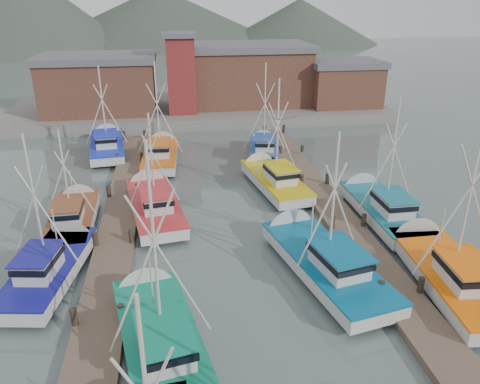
{
  "coord_description": "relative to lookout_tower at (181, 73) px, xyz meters",
  "views": [
    {
      "loc": [
        -3.36,
        -19.27,
        13.69
      ],
      "look_at": [
        0.49,
        6.28,
        2.6
      ],
      "focal_mm": 35.0,
      "sensor_mm": 36.0,
      "label": 1
    }
  ],
  "objects": [
    {
      "name": "gull_far",
      "position": [
        3.99,
        -30.5,
        2.45
      ],
      "size": [
        1.55,
        0.64,
        0.24
      ],
      "rotation": [
        0.0,
        0.0,
        -0.2
      ],
      "color": "gray",
      "rests_on": "ground"
    },
    {
      "name": "distant_hills",
      "position": [
        -10.76,
        89.59,
        -5.55
      ],
      "size": [
        175.0,
        140.0,
        42.0
      ],
      "color": "#3F493D",
      "rests_on": "ground"
    },
    {
      "name": "boat_11",
      "position": [
        11.87,
        -26.22,
        -4.87
      ],
      "size": [
        3.65,
        9.14,
        8.9
      ],
      "rotation": [
        0.0,
        0.0,
        0.01
      ],
      "color": "black",
      "rests_on": "ground"
    },
    {
      "name": "shed_right",
      "position": [
        19.0,
        1.0,
        -1.71
      ],
      "size": [
        8.48,
        6.36,
        5.2
      ],
      "color": "brown",
      "rests_on": "quay"
    },
    {
      "name": "boat_6",
      "position": [
        -7.82,
        -30.37,
        -4.87
      ],
      "size": [
        3.86,
        8.69,
        8.58
      ],
      "rotation": [
        0.0,
        0.0,
        -0.16
      ],
      "color": "black",
      "rests_on": "ground"
    },
    {
      "name": "gull_near",
      "position": [
        2.22,
        -38.93,
        3.51
      ],
      "size": [
        1.55,
        0.64,
        0.24
      ],
      "rotation": [
        0.0,
        0.0,
        0.19
      ],
      "color": "gray",
      "rests_on": "ground"
    },
    {
      "name": "boat_7",
      "position": [
        11.94,
        -33.84,
        -4.86
      ],
      "size": [
        4.2,
        9.78,
        10.39
      ],
      "rotation": [
        0.0,
        0.0,
        -0.08
      ],
      "color": "black",
      "rests_on": "ground"
    },
    {
      "name": "ground",
      "position": [
        2.0,
        -33.0,
        -5.55
      ],
      "size": [
        260.0,
        260.0,
        0.0
      ],
      "primitive_type": "plane",
      "color": "#465452",
      "rests_on": "ground"
    },
    {
      "name": "boat_10",
      "position": [
        -7.76,
        -24.68,
        -4.87
      ],
      "size": [
        3.01,
        8.4,
        7.14
      ],
      "rotation": [
        0.0,
        0.0,
        0.03
      ],
      "color": "black",
      "rests_on": "ground"
    },
    {
      "name": "boat_13",
      "position": [
        6.71,
        -13.07,
        -4.87
      ],
      "size": [
        3.84,
        8.51,
        8.99
      ],
      "rotation": [
        0.0,
        0.0,
        -0.17
      ],
      "color": "black",
      "rests_on": "ground"
    },
    {
      "name": "boat_9",
      "position": [
        5.97,
        -20.22,
        -4.87
      ],
      "size": [
        4.06,
        9.17,
        9.03
      ],
      "rotation": [
        0.0,
        0.0,
        0.16
      ],
      "color": "black",
      "rests_on": "ground"
    },
    {
      "name": "boat_14",
      "position": [
        -7.31,
        -9.58,
        -4.87
      ],
      "size": [
        3.81,
        9.46,
        8.7
      ],
      "rotation": [
        0.0,
        0.0,
        0.11
      ],
      "color": "black",
      "rests_on": "ground"
    },
    {
      "name": "boat_8",
      "position": [
        -2.82,
        -23.38,
        -4.87
      ],
      "size": [
        4.24,
        9.63,
        7.81
      ],
      "rotation": [
        0.0,
        0.0,
        0.15
      ],
      "color": "black",
      "rests_on": "ground"
    },
    {
      "name": "boat_5",
      "position": [
        6.0,
        -31.87,
        -4.87
      ],
      "size": [
        5.07,
        10.47,
        8.78
      ],
      "rotation": [
        0.0,
        0.0,
        0.21
      ],
      "color": "black",
      "rests_on": "ground"
    },
    {
      "name": "shed_center",
      "position": [
        8.0,
        4.0,
        -0.86
      ],
      "size": [
        14.84,
        9.54,
        6.9
      ],
      "color": "brown",
      "rests_on": "quay"
    },
    {
      "name": "lookout_tower",
      "position": [
        0.0,
        0.0,
        0.0
      ],
      "size": [
        3.6,
        3.6,
        8.5
      ],
      "color": "maroon",
      "rests_on": "quay"
    },
    {
      "name": "dock_right",
      "position": [
        9.0,
        -28.96,
        -5.34
      ],
      "size": [
        2.3,
        46.0,
        1.5
      ],
      "color": "brown",
      "rests_on": "ground"
    },
    {
      "name": "shed_left",
      "position": [
        -9.0,
        2.0,
        -1.21
      ],
      "size": [
        12.72,
        8.48,
        6.2
      ],
      "color": "brown",
      "rests_on": "quay"
    },
    {
      "name": "quay",
      "position": [
        2.0,
        4.0,
        -4.95
      ],
      "size": [
        44.0,
        16.0,
        1.2
      ],
      "primitive_type": "cube",
      "color": "gray",
      "rests_on": "ground"
    },
    {
      "name": "boat_4",
      "position": [
        -2.36,
        -36.59,
        -4.87
      ],
      "size": [
        4.58,
        9.79,
        10.09
      ],
      "rotation": [
        0.0,
        0.0,
        0.19
      ],
      "color": "black",
      "rests_on": "ground"
    },
    {
      "name": "boat_12",
      "position": [
        -2.39,
        -12.9,
        -4.87
      ],
      "size": [
        3.74,
        9.01,
        9.36
      ],
      "rotation": [
        0.0,
        0.0,
        -0.05
      ],
      "color": "black",
      "rests_on": "ground"
    },
    {
      "name": "dock_left",
      "position": [
        -5.0,
        -28.96,
        -5.34
      ],
      "size": [
        2.3,
        46.0,
        1.5
      ],
      "color": "brown",
      "rests_on": "ground"
    }
  ]
}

